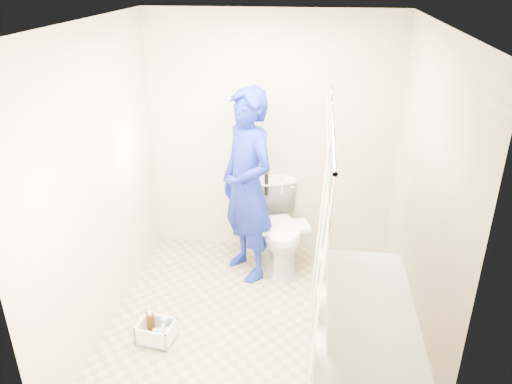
# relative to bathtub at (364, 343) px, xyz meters

# --- Properties ---
(floor) EXTENTS (2.60, 2.60, 0.00)m
(floor) POSITION_rel_bathtub_xyz_m (-0.85, 0.43, -0.27)
(floor) COLOR tan
(floor) RESTS_ON ground
(ceiling) EXTENTS (2.40, 2.60, 0.02)m
(ceiling) POSITION_rel_bathtub_xyz_m (-0.85, 0.43, 2.13)
(ceiling) COLOR white
(ceiling) RESTS_ON wall_back
(wall_back) EXTENTS (2.40, 0.02, 2.40)m
(wall_back) POSITION_rel_bathtub_xyz_m (-0.85, 1.73, 0.93)
(wall_back) COLOR beige
(wall_back) RESTS_ON ground
(wall_front) EXTENTS (2.40, 0.02, 2.40)m
(wall_front) POSITION_rel_bathtub_xyz_m (-0.85, -0.88, 0.93)
(wall_front) COLOR beige
(wall_front) RESTS_ON ground
(wall_left) EXTENTS (0.02, 2.60, 2.40)m
(wall_left) POSITION_rel_bathtub_xyz_m (-2.05, 0.43, 0.93)
(wall_left) COLOR beige
(wall_left) RESTS_ON ground
(wall_right) EXTENTS (0.02, 2.60, 2.40)m
(wall_right) POSITION_rel_bathtub_xyz_m (0.35, 0.43, 0.93)
(wall_right) COLOR beige
(wall_right) RESTS_ON ground
(bathtub) EXTENTS (0.70, 1.75, 0.50)m
(bathtub) POSITION_rel_bathtub_xyz_m (0.00, 0.00, 0.00)
(bathtub) COLOR white
(bathtub) RESTS_ON ground
(curtain_rod) EXTENTS (0.02, 1.90, 0.02)m
(curtain_rod) POSITION_rel_bathtub_xyz_m (-0.33, 0.00, 1.68)
(curtain_rod) COLOR silver
(curtain_rod) RESTS_ON wall_back
(shower_curtain) EXTENTS (0.06, 1.75, 1.80)m
(shower_curtain) POSITION_rel_bathtub_xyz_m (-0.33, 0.00, 0.75)
(shower_curtain) COLOR white
(shower_curtain) RESTS_ON curtain_rod
(toilet) EXTENTS (0.67, 0.90, 0.81)m
(toilet) POSITION_rel_bathtub_xyz_m (-0.73, 1.39, 0.14)
(toilet) COLOR silver
(toilet) RESTS_ON ground
(tank_lid) EXTENTS (0.54, 0.36, 0.04)m
(tank_lid) POSITION_rel_bathtub_xyz_m (-0.69, 1.27, 0.21)
(tank_lid) COLOR white
(tank_lid) RESTS_ON toilet
(tank_internals) EXTENTS (0.19, 0.09, 0.27)m
(tank_internals) POSITION_rel_bathtub_xyz_m (-0.84, 1.58, 0.54)
(tank_internals) COLOR black
(tank_internals) RESTS_ON toilet
(plumber) EXTENTS (0.76, 0.78, 1.81)m
(plumber) POSITION_rel_bathtub_xyz_m (-1.01, 1.21, 0.64)
(plumber) COLOR navy
(plumber) RESTS_ON ground
(cleaning_caddy) EXTENTS (0.31, 0.26, 0.21)m
(cleaning_caddy) POSITION_rel_bathtub_xyz_m (-1.58, 0.13, -0.19)
(cleaning_caddy) COLOR white
(cleaning_caddy) RESTS_ON ground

